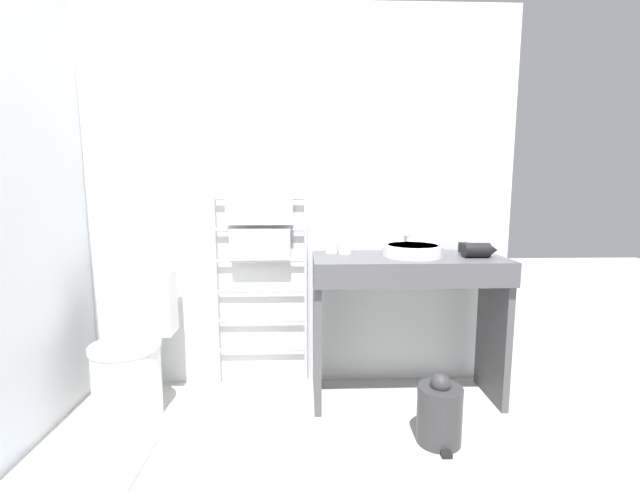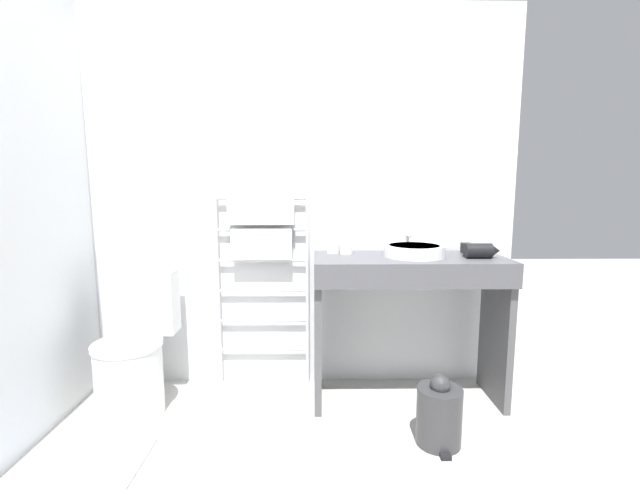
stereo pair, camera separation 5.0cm
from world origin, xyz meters
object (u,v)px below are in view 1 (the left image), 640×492
at_px(toilet, 131,355).
at_px(trash_bin, 439,413).
at_px(hair_dryer, 477,250).
at_px(sink_basin, 413,250).
at_px(cup_near_edge, 345,247).
at_px(cup_near_wall, 332,246).
at_px(towel_radiator, 260,248).

bearing_deg(toilet, trash_bin, -12.60).
height_order(toilet, hair_dryer, hair_dryer).
distance_m(sink_basin, hair_dryer, 0.36).
bearing_deg(toilet, cup_near_edge, 8.95).
height_order(toilet, cup_near_wall, cup_near_wall).
distance_m(hair_dryer, trash_bin, 0.92).
height_order(cup_near_edge, hair_dryer, hair_dryer).
relative_size(cup_near_wall, hair_dryer, 0.42).
distance_m(sink_basin, cup_near_wall, 0.48).
distance_m(towel_radiator, cup_near_wall, 0.45).
bearing_deg(cup_near_wall, hair_dryer, -12.45).
relative_size(towel_radiator, sink_basin, 3.53).
bearing_deg(cup_near_wall, cup_near_edge, -23.86).
height_order(toilet, trash_bin, toilet).
bearing_deg(sink_basin, towel_radiator, 167.88).
bearing_deg(toilet, cup_near_wall, 11.18).
bearing_deg(sink_basin, cup_near_edge, 166.52).
distance_m(cup_near_wall, trash_bin, 1.09).
bearing_deg(sink_basin, cup_near_wall, 164.72).
relative_size(toilet, cup_near_edge, 10.17).
relative_size(toilet, towel_radiator, 0.63).
relative_size(cup_near_edge, trash_bin, 0.21).
height_order(toilet, sink_basin, sink_basin).
xyz_separation_m(toilet, hair_dryer, (1.97, 0.04, 0.59)).
relative_size(towel_radiator, cup_near_wall, 15.10).
height_order(sink_basin, hair_dryer, hair_dryer).
xyz_separation_m(cup_near_wall, cup_near_edge, (0.08, -0.03, -0.00)).
height_order(sink_basin, trash_bin, sink_basin).
height_order(sink_basin, cup_near_edge, cup_near_edge).
bearing_deg(trash_bin, cup_near_wall, 130.23).
height_order(towel_radiator, sink_basin, towel_radiator).
xyz_separation_m(toilet, sink_basin, (1.61, 0.10, 0.58)).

